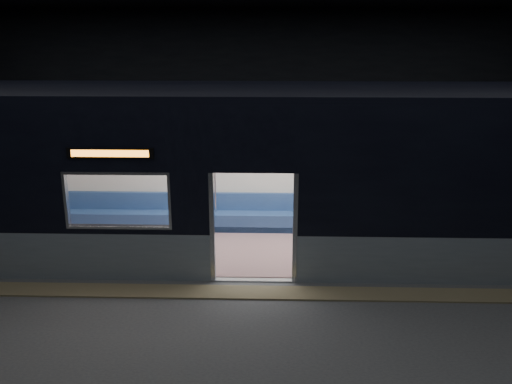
{
  "coord_description": "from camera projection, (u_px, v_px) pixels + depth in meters",
  "views": [
    {
      "loc": [
        0.32,
        -7.99,
        4.39
      ],
      "look_at": [
        0.01,
        2.3,
        1.33
      ],
      "focal_mm": 38.0,
      "sensor_mm": 36.0,
      "label": 1
    }
  ],
  "objects": [
    {
      "name": "station_floor",
      "position": [
        251.0,
        309.0,
        8.92
      ],
      "size": [
        24.0,
        14.0,
        0.01
      ],
      "primitive_type": "cube",
      "color": "#47494C",
      "rests_on": "ground"
    },
    {
      "name": "station_envelope",
      "position": [
        251.0,
        83.0,
        7.87
      ],
      "size": [
        24.0,
        14.0,
        5.0
      ],
      "color": "black",
      "rests_on": "station_floor"
    },
    {
      "name": "tactile_strip",
      "position": [
        253.0,
        293.0,
        9.44
      ],
      "size": [
        22.8,
        0.5,
        0.03
      ],
      "primitive_type": "cube",
      "color": "#8C7F59",
      "rests_on": "station_floor"
    },
    {
      "name": "metro_car",
      "position": [
        256.0,
        164.0,
        10.83
      ],
      "size": [
        18.0,
        3.04,
        3.35
      ],
      "color": "#8794A1",
      "rests_on": "station_floor"
    },
    {
      "name": "passenger",
      "position": [
        459.0,
        199.0,
        11.95
      ],
      "size": [
        0.44,
        0.75,
        1.44
      ],
      "rotation": [
        0.0,
        0.0,
        0.11
      ],
      "color": "black",
      "rests_on": "metro_car"
    },
    {
      "name": "handbag",
      "position": [
        461.0,
        209.0,
        11.76
      ],
      "size": [
        0.32,
        0.29,
        0.14
      ],
      "primitive_type": "cube",
      "rotation": [
        0.0,
        0.0,
        -0.22
      ],
      "color": "black",
      "rests_on": "passenger"
    },
    {
      "name": "transit_map",
      "position": [
        352.0,
        168.0,
        12.14
      ],
      "size": [
        0.88,
        0.03,
        0.57
      ],
      "primitive_type": "cube",
      "color": "white",
      "rests_on": "metro_car"
    }
  ]
}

